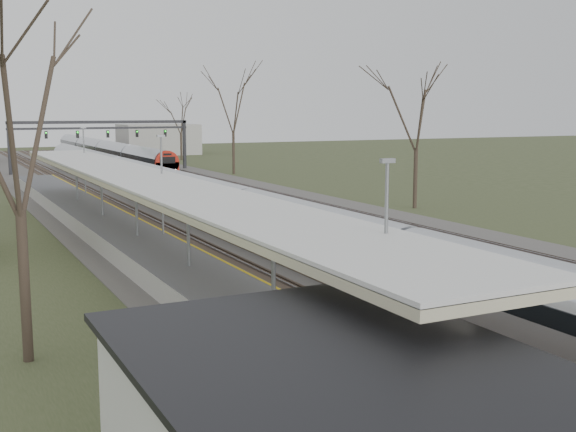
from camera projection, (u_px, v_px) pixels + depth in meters
name	position (u px, v px, depth m)	size (l,w,h in m)	color
track_bed	(183.00, 199.00, 59.15)	(24.00, 160.00, 0.22)	#474442
platform	(121.00, 235.00, 39.48)	(3.50, 69.00, 1.00)	#9E9B93
canopy	(141.00, 180.00, 34.98)	(4.10, 50.00, 3.11)	slate
signal_gantry	(101.00, 131.00, 84.99)	(21.00, 0.59, 6.08)	black
tree_west_near	(15.00, 110.00, 19.93)	(5.00, 5.00, 10.30)	#2D231C
tree_east_far	(417.00, 110.00, 52.67)	(5.00, 5.00, 10.30)	#2D231C
train_near	(169.00, 190.00, 53.01)	(2.62, 90.21, 3.05)	#AAADB5
train_far	(105.00, 151.00, 102.94)	(2.62, 60.21, 3.05)	#AAADB5
passenger	(390.00, 321.00, 18.60)	(0.65, 0.43, 1.79)	navy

